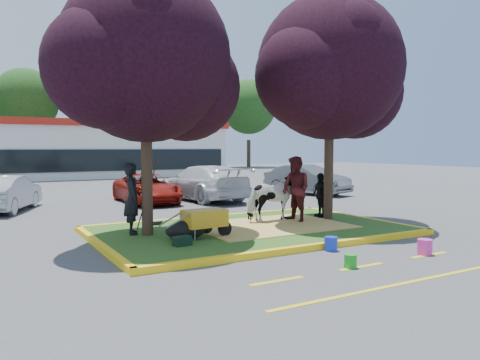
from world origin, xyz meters
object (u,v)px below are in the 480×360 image
calf (186,230)px  wheelbarrow (205,218)px  bucket_blue (331,244)px  car_silver (6,193)px  bucket_green (350,261)px  cow (275,197)px  handler (132,199)px  bucket_pink (425,247)px

calf → wheelbarrow: bearing=-17.1°
wheelbarrow → bucket_blue: wheelbarrow is taller
car_silver → wheelbarrow: bearing=135.4°
wheelbarrow → bucket_green: (1.49, -3.45, -0.49)m
calf → cow: bearing=11.5°
handler → bucket_pink: 7.02m
cow → wheelbarrow: cow is taller
car_silver → handler: bearing=130.2°
cow → handler: (-4.23, 0.15, 0.18)m
handler → bucket_green: bearing=-138.7°
bucket_pink → car_silver: 14.43m
calf → bucket_green: size_ratio=3.95×
cow → bucket_pink: cow is taller
wheelbarrow → handler: bearing=130.6°
calf → handler: handler is taller
cow → wheelbarrow: 3.13m
wheelbarrow → bucket_blue: 3.04m
car_silver → bucket_green: bearing=135.5°
bucket_pink → bucket_blue: bearing=139.4°
bucket_green → bucket_pink: (2.20, 0.04, 0.04)m
wheelbarrow → car_silver: 9.69m
bucket_blue → car_silver: 12.53m
bucket_pink → car_silver: bearing=121.3°
wheelbarrow → car_silver: car_silver is taller
handler → bucket_pink: bearing=-122.7°
calf → handler: (-0.91, 1.30, 0.68)m
bucket_green → car_silver: car_silver is taller
cow → wheelbarrow: (-2.87, -1.23, -0.25)m
bucket_green → car_silver: bearing=113.2°
bucket_pink → car_silver: car_silver is taller
cow → bucket_blue: bearing=165.9°
wheelbarrow → bucket_green: 3.79m
bucket_pink → bucket_blue: 2.02m
cow → bucket_green: bearing=161.5°
handler → car_silver: handler is taller
calf → wheelbarrow: 0.52m
calf → bucket_blue: size_ratio=3.26×
calf → bucket_green: 4.03m
handler → wheelbarrow: size_ratio=0.98×
calf → bucket_blue: 3.40m
bucket_green → bucket_blue: size_ratio=0.83×
handler → bucket_blue: (3.53, -3.47, -0.89)m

